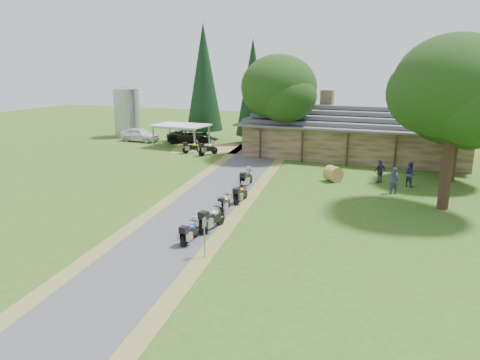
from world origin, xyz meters
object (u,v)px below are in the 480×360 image
at_px(motorcycle_row_d, 241,193).
at_px(lodge, 355,131).
at_px(carport, 181,136).
at_px(motorcycle_carport_a, 192,147).
at_px(silo, 127,111).
at_px(motorcycle_row_a, 190,231).
at_px(motorcycle_row_c, 225,202).
at_px(hay_bale, 333,174).
at_px(motorcycle_row_b, 212,217).
at_px(car_dark_suv, 190,133).
at_px(motorcycle_carport_b, 208,148).
at_px(motorcycle_row_e, 247,177).
at_px(car_white_sedan, 140,133).

bearing_deg(motorcycle_row_d, lodge, -12.41).
xyz_separation_m(carport, motorcycle_carport_a, (2.59, -2.55, -0.59)).
xyz_separation_m(silo, motorcycle_carport_a, (12.28, -6.77, -2.49)).
bearing_deg(motorcycle_row_a, motorcycle_row_c, 4.05).
xyz_separation_m(lodge, hay_bale, (-0.04, -10.48, -1.86)).
height_order(motorcycle_row_c, motorcycle_carport_a, motorcycle_carport_a).
distance_m(carport, motorcycle_row_d, 21.24).
distance_m(silo, motorcycle_row_b, 35.21).
height_order(silo, motorcycle_row_a, silo).
bearing_deg(motorcycle_row_d, motorcycle_row_a, -176.50).
xyz_separation_m(silo, hay_bale, (27.54, -13.14, -2.52)).
xyz_separation_m(carport, car_dark_suv, (-0.58, 2.98, -0.14)).
bearing_deg(motorcycle_carport_b, motorcycle_row_c, -124.15).
xyz_separation_m(car_dark_suv, hay_bale, (18.43, -11.91, -0.48)).
height_order(motorcycle_row_c, motorcycle_row_d, motorcycle_row_d).
distance_m(motorcycle_row_b, motorcycle_carport_b, 21.09).
relative_size(motorcycle_row_d, motorcycle_carport_a, 0.98).
relative_size(motorcycle_carport_b, hay_bale, 1.71).
bearing_deg(motorcycle_row_c, motorcycle_row_e, 2.15).
bearing_deg(car_white_sedan, hay_bale, -109.84).
relative_size(car_white_sedan, motorcycle_row_d, 3.31).
relative_size(carport, motorcycle_row_a, 3.22).
height_order(car_white_sedan, hay_bale, car_white_sedan).
height_order(car_white_sedan, motorcycle_row_d, car_white_sedan).
bearing_deg(silo, motorcycle_row_d, -42.08).
distance_m(motorcycle_row_e, motorcycle_carport_b, 12.44).
bearing_deg(motorcycle_row_d, motorcycle_row_b, -173.24).
xyz_separation_m(motorcycle_row_b, motorcycle_carport_a, (-11.17, 19.39, -0.08)).
distance_m(carport, motorcycle_row_b, 25.91).
bearing_deg(lodge, car_white_sedan, -179.96).
bearing_deg(silo, carport, -23.49).
xyz_separation_m(car_white_sedan, motorcycle_carport_b, (10.76, -4.51, -0.29)).
xyz_separation_m(motorcycle_row_a, hay_bale, (4.34, 15.06, -0.00)).
distance_m(motorcycle_row_b, motorcycle_carport_a, 22.38).
bearing_deg(motorcycle_row_b, silo, 50.79).
bearing_deg(motorcycle_carport_a, hay_bale, -66.21).
xyz_separation_m(lodge, motorcycle_row_b, (-4.13, -23.49, -1.75)).
xyz_separation_m(carport, car_white_sedan, (-6.23, 1.53, -0.23)).
distance_m(carport, hay_bale, 19.97).
height_order(motorcycle_row_b, motorcycle_row_c, motorcycle_row_b).
distance_m(car_dark_suv, motorcycle_row_a, 30.44).
distance_m(silo, car_dark_suv, 9.42).
xyz_separation_m(car_dark_suv, motorcycle_row_a, (14.10, -26.97, -0.48)).
distance_m(motorcycle_row_c, motorcycle_row_d, 2.26).
height_order(car_white_sedan, motorcycle_row_b, car_white_sedan).
relative_size(silo, motorcycle_row_c, 3.65).
distance_m(motorcycle_row_b, motorcycle_row_d, 5.42).
bearing_deg(hay_bale, motorcycle_carport_a, 157.32).
distance_m(car_white_sedan, motorcycle_row_e, 23.34).
xyz_separation_m(carport, motorcycle_row_b, (13.76, -21.94, -0.51)).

